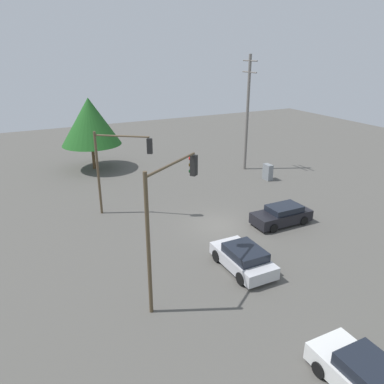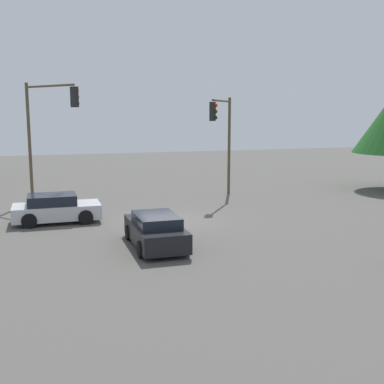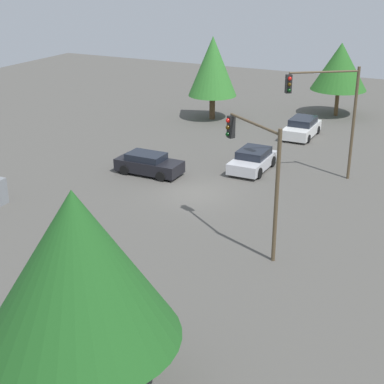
% 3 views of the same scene
% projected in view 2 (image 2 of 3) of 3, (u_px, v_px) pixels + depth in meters
% --- Properties ---
extents(ground_plane, '(80.00, 80.00, 0.00)m').
position_uv_depth(ground_plane, '(169.00, 222.00, 23.24)').
color(ground_plane, '#54514C').
extents(sedan_dark, '(1.88, 4.19, 1.33)m').
position_uv_depth(sedan_dark, '(156.00, 231.00, 18.81)').
color(sedan_dark, black).
rests_on(sedan_dark, ground_plane).
extents(sedan_silver, '(4.06, 2.07, 1.36)m').
position_uv_depth(sedan_silver, '(56.00, 209.00, 23.02)').
color(sedan_silver, silver).
rests_on(sedan_silver, ground_plane).
extents(traffic_signal_main, '(2.74, 3.72, 6.88)m').
position_uv_depth(traffic_signal_main, '(46.00, 122.00, 26.55)').
color(traffic_signal_main, brown).
rests_on(traffic_signal_main, ground_plane).
extents(traffic_signal_cross, '(2.57, 3.47, 6.14)m').
position_uv_depth(traffic_signal_cross, '(223.00, 129.00, 29.05)').
color(traffic_signal_cross, brown).
rests_on(traffic_signal_cross, ground_plane).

